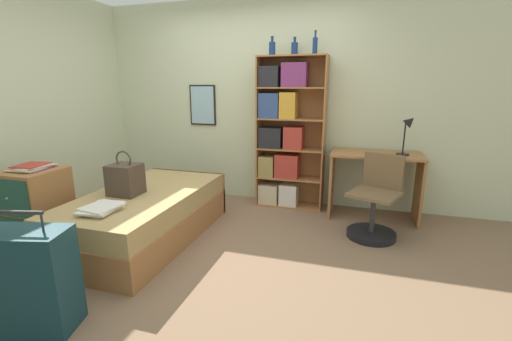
% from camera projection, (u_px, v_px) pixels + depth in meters
% --- Properties ---
extents(ground_plane, '(14.00, 14.00, 0.00)m').
position_uv_depth(ground_plane, '(209.00, 246.00, 3.34)').
color(ground_plane, '#84664C').
extents(wall_back, '(10.00, 0.09, 2.60)m').
position_uv_depth(wall_back, '(256.00, 103.00, 4.52)').
color(wall_back, beige).
rests_on(wall_back, ground_plane).
extents(wall_left, '(0.06, 10.00, 2.60)m').
position_uv_depth(wall_left, '(21.00, 108.00, 3.62)').
color(wall_left, beige).
rests_on(wall_left, ground_plane).
extents(bed, '(0.99, 1.85, 0.49)m').
position_uv_depth(bed, '(147.00, 215.00, 3.49)').
color(bed, '#A36B3D').
rests_on(bed, ground_plane).
extents(handbag, '(0.28, 0.26, 0.43)m').
position_uv_depth(handbag, '(125.00, 179.00, 3.30)').
color(handbag, '#47382D').
rests_on(handbag, bed).
extents(book_stack_on_bed, '(0.31, 0.40, 0.05)m').
position_uv_depth(book_stack_on_bed, '(102.00, 208.00, 2.88)').
color(book_stack_on_bed, beige).
rests_on(book_stack_on_bed, bed).
extents(suitcase, '(0.59, 0.40, 0.80)m').
position_uv_depth(suitcase, '(29.00, 281.00, 2.14)').
color(suitcase, '#143842').
rests_on(suitcase, ground_plane).
extents(dresser, '(0.51, 0.51, 0.76)m').
position_uv_depth(dresser, '(35.00, 208.00, 3.28)').
color(dresser, '#A36B3D').
rests_on(dresser, ground_plane).
extents(magazine_pile_on_dresser, '(0.32, 0.37, 0.05)m').
position_uv_depth(magazine_pile_on_dresser, '(32.00, 167.00, 3.22)').
color(magazine_pile_on_dresser, '#7A336B').
rests_on(magazine_pile_on_dresser, dresser).
extents(bookcase, '(0.84, 0.30, 1.87)m').
position_uv_depth(bookcase, '(284.00, 135.00, 4.30)').
color(bookcase, '#A36B3D').
rests_on(bookcase, ground_plane).
extents(bottle_green, '(0.08, 0.08, 0.22)m').
position_uv_depth(bottle_green, '(272.00, 48.00, 4.07)').
color(bottle_green, navy).
rests_on(bottle_green, bookcase).
extents(bottle_brown, '(0.08, 0.08, 0.21)m').
position_uv_depth(bottle_brown, '(295.00, 48.00, 4.06)').
color(bottle_brown, navy).
rests_on(bottle_brown, bookcase).
extents(bottle_clear, '(0.06, 0.06, 0.27)m').
position_uv_depth(bottle_clear, '(315.00, 45.00, 3.94)').
color(bottle_clear, navy).
rests_on(bottle_clear, bookcase).
extents(desk, '(1.01, 0.53, 0.77)m').
position_uv_depth(desk, '(375.00, 175.00, 3.98)').
color(desk, '#A36B3D').
rests_on(desk, ground_plane).
extents(desk_lamp, '(0.19, 0.14, 0.45)m').
position_uv_depth(desk_lamp, '(408.00, 128.00, 3.74)').
color(desk_lamp, black).
rests_on(desk_lamp, desk).
extents(desk_chair, '(0.58, 0.58, 0.85)m').
position_uv_depth(desk_chair, '(374.00, 211.00, 3.52)').
color(desk_chair, black).
rests_on(desk_chair, ground_plane).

